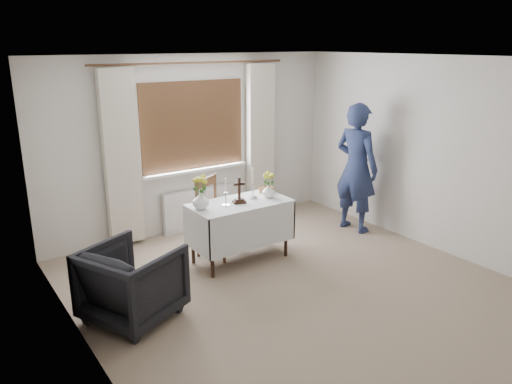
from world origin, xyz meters
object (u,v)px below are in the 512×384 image
(altar_table, at_px, (240,231))
(wooden_cross, at_px, (239,190))
(flower_vase_left, at_px, (201,200))
(flower_vase_right, at_px, (268,191))
(wooden_chair, at_px, (219,217))
(armchair, at_px, (132,283))
(person, at_px, (356,168))

(altar_table, height_order, wooden_cross, wooden_cross)
(flower_vase_left, xyz_separation_m, flower_vase_right, (0.92, -0.08, -0.02))
(wooden_chair, relative_size, wooden_cross, 3.14)
(wooden_chair, bearing_deg, flower_vase_right, -56.30)
(armchair, bearing_deg, person, -106.38)
(wooden_cross, relative_size, flower_vase_left, 1.56)
(altar_table, xyz_separation_m, wooden_cross, (-0.02, -0.02, 0.54))
(wooden_chair, distance_m, flower_vase_left, 0.58)
(altar_table, bearing_deg, wooden_chair, 112.84)
(altar_table, relative_size, wooden_chair, 1.23)
(flower_vase_right, bearing_deg, wooden_cross, 178.32)
(altar_table, relative_size, person, 0.67)
(wooden_chair, distance_m, wooden_cross, 0.53)
(flower_vase_right, bearing_deg, wooden_chair, 148.58)
(flower_vase_right, bearing_deg, altar_table, 175.44)
(flower_vase_left, bearing_deg, altar_table, -5.68)
(altar_table, distance_m, flower_vase_right, 0.62)
(altar_table, bearing_deg, wooden_cross, -133.51)
(wooden_chair, xyz_separation_m, person, (2.08, -0.32, 0.42))
(person, bearing_deg, altar_table, 79.70)
(armchair, xyz_separation_m, flower_vase_left, (1.11, 0.62, 0.48))
(person, height_order, wooden_cross, person)
(wooden_chair, distance_m, flower_vase_right, 0.71)
(flower_vase_right, bearing_deg, flower_vase_left, 174.82)
(flower_vase_left, relative_size, flower_vase_right, 1.22)
(wooden_chair, relative_size, flower_vase_left, 4.91)
(wooden_chair, xyz_separation_m, flower_vase_right, (0.53, -0.33, 0.34))
(altar_table, distance_m, armchair, 1.72)
(wooden_chair, height_order, person, person)
(wooden_cross, bearing_deg, altar_table, 61.80)
(person, height_order, flower_vase_left, person)
(person, xyz_separation_m, flower_vase_left, (-2.47, 0.08, -0.06))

